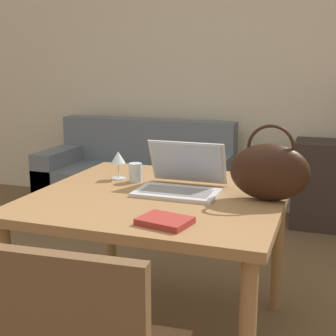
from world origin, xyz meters
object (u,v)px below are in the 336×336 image
object	(u,v)px
couch	(138,182)
drinking_glass	(135,172)
laptop	(182,178)
handbag	(270,171)
wine_glass	(118,159)

from	to	relation	value
couch	drinking_glass	xyz separation A→B (m)	(0.68, -1.61, 0.49)
drinking_glass	couch	bearing A→B (deg)	112.74
laptop	couch	bearing A→B (deg)	119.16
laptop	handbag	bearing A→B (deg)	-4.91
handbag	drinking_glass	bearing A→B (deg)	170.54
handbag	laptop	bearing A→B (deg)	175.09
laptop	drinking_glass	world-z (taller)	laptop
drinking_glass	laptop	bearing A→B (deg)	-16.09
drinking_glass	handbag	world-z (taller)	handbag
laptop	drinking_glass	distance (m)	0.28
couch	drinking_glass	distance (m)	1.82
drinking_glass	handbag	xyz separation A→B (m)	(0.67, -0.11, 0.08)
laptop	wine_glass	xyz separation A→B (m)	(-0.37, 0.10, 0.04)
wine_glass	laptop	bearing A→B (deg)	-15.17
couch	wine_glass	distance (m)	1.78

